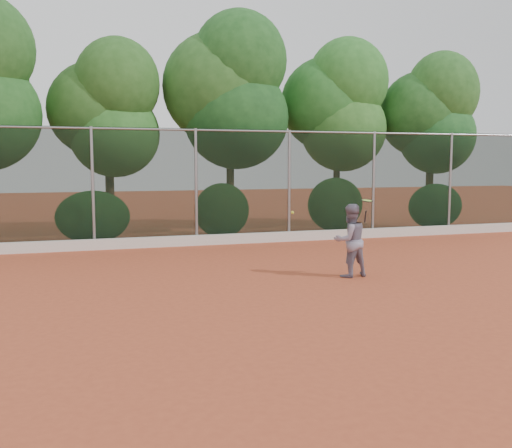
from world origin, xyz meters
name	(u,v)px	position (x,y,z in m)	size (l,w,h in m)	color
ground	(272,295)	(0.00, 0.00, 0.00)	(80.00, 80.00, 0.00)	#AE4829
concrete_curb	(198,240)	(0.00, 6.82, 0.15)	(24.00, 0.20, 0.30)	silver
tennis_player	(350,240)	(2.20, 1.16, 0.80)	(0.78, 0.61, 1.60)	gray
chainlink_fence	(196,183)	(0.00, 7.00, 1.86)	(24.09, 0.09, 3.50)	black
foliage_backdrop	(167,103)	(-0.55, 8.98, 4.40)	(23.70, 3.63, 7.55)	#3C2417
tennis_racket	(367,202)	(2.51, 1.02, 1.63)	(0.31, 0.31, 0.51)	black
tennis_ball_in_flight	(293,212)	(1.04, 1.65, 1.40)	(0.06, 0.06, 0.06)	#DBE934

